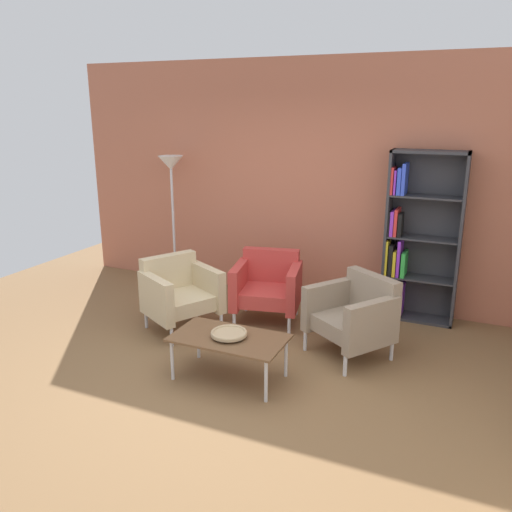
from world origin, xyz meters
TOP-DOWN VIEW (x-y plane):
  - ground_plane at (0.00, 0.00)m, footprint 8.32×8.32m
  - brick_back_panel at (0.00, 2.46)m, footprint 6.40×0.12m
  - bookshelf_tall at (1.33, 2.25)m, footprint 0.80×0.30m
  - coffee_table_low at (0.08, 0.15)m, footprint 1.00×0.56m
  - decorative_bowl at (0.08, 0.15)m, footprint 0.32×0.32m
  - armchair_by_bookshelf at (0.97, 1.07)m, footprint 0.94×0.93m
  - armchair_near_window at (-0.12, 1.50)m, footprint 0.84×0.79m
  - armchair_corner_red at (-0.91, 0.92)m, footprint 0.91×0.93m
  - floor_lamp_torchiere at (-1.70, 2.07)m, footprint 0.32×0.32m

SIDE VIEW (x-z plane):
  - ground_plane at x=0.00m, z-range 0.00..0.00m
  - coffee_table_low at x=0.08m, z-range 0.17..0.57m
  - armchair_by_bookshelf at x=0.97m, z-range 0.02..0.80m
  - armchair_near_window at x=-0.12m, z-range 0.02..0.80m
  - armchair_corner_red at x=-0.91m, z-range 0.02..0.80m
  - decorative_bowl at x=0.08m, z-range 0.41..0.46m
  - bookshelf_tall at x=1.33m, z-range -0.04..1.86m
  - floor_lamp_torchiere at x=-1.70m, z-range 0.58..2.32m
  - brick_back_panel at x=0.00m, z-range 0.00..2.90m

